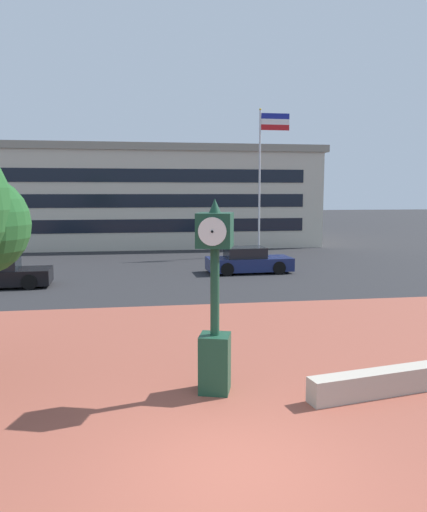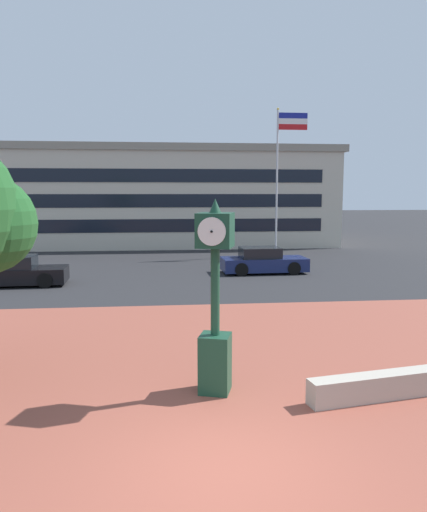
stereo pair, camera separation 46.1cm
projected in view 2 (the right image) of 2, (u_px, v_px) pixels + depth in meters
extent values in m
plane|color=#262628|center=(225.00, 472.00, 7.17)|extent=(200.00, 200.00, 0.00)
cube|color=brown|center=(205.00, 383.00, 10.47)|extent=(44.00, 14.70, 0.01)
cube|color=#ADA393|center=(385.00, 386.00, 9.71)|extent=(3.22, 0.97, 0.50)
cube|color=#19422D|center=(215.00, 363.00, 9.97)|extent=(0.74, 0.74, 1.18)
cylinder|color=#19422D|center=(215.00, 291.00, 9.79)|extent=(0.18, 0.18, 1.75)
cube|color=#19422D|center=(215.00, 230.00, 9.63)|extent=(0.83, 0.83, 0.67)
cylinder|color=white|center=(218.00, 229.00, 9.97)|extent=(0.52, 0.18, 0.54)
sphere|color=black|center=(219.00, 229.00, 9.99)|extent=(0.05, 0.05, 0.05)
cylinder|color=white|center=(212.00, 232.00, 9.29)|extent=(0.52, 0.18, 0.54)
sphere|color=black|center=(211.00, 232.00, 9.27)|extent=(0.05, 0.05, 0.05)
cone|color=#19422D|center=(215.00, 206.00, 9.57)|extent=(0.23, 0.23, 0.27)
cube|color=navy|center=(264.00, 264.00, 24.72)|extent=(4.23, 1.87, 0.64)
cube|color=black|center=(260.00, 253.00, 24.62)|extent=(1.97, 1.55, 0.56)
cylinder|color=black|center=(285.00, 264.00, 25.71)|extent=(0.65, 0.24, 0.64)
cylinder|color=black|center=(294.00, 268.00, 24.13)|extent=(0.65, 0.24, 0.64)
cylinder|color=black|center=(235.00, 265.00, 25.35)|extent=(0.65, 0.24, 0.64)
cylinder|color=black|center=(241.00, 269.00, 23.77)|extent=(0.65, 0.24, 0.64)
cube|color=black|center=(18.00, 275.00, 21.42)|extent=(4.16, 1.91, 0.64)
cube|color=black|center=(12.00, 262.00, 21.32)|extent=(1.94, 1.57, 0.56)
cylinder|color=black|center=(52.00, 274.00, 22.41)|extent=(0.65, 0.25, 0.64)
cylinder|color=black|center=(45.00, 280.00, 20.83)|extent=(0.65, 0.25, 0.64)
cylinder|color=silver|center=(277.00, 184.00, 30.87)|extent=(0.12, 0.12, 8.94)
sphere|color=gold|center=(278.00, 109.00, 30.29)|extent=(0.14, 0.14, 0.14)
cube|color=navy|center=(293.00, 116.00, 30.44)|extent=(1.79, 0.02, 0.34)
cube|color=white|center=(293.00, 121.00, 30.49)|extent=(1.79, 0.02, 0.34)
cube|color=red|center=(293.00, 127.00, 30.53)|extent=(1.79, 0.02, 0.34)
cube|color=beige|center=(128.00, 199.00, 40.46)|extent=(30.88, 13.79, 6.79)
cube|color=gray|center=(127.00, 154.00, 40.00)|extent=(31.49, 14.07, 0.50)
cube|color=black|center=(122.00, 226.00, 33.86)|extent=(27.79, 0.04, 0.90)
cube|color=black|center=(122.00, 201.00, 33.64)|extent=(27.79, 0.04, 0.90)
cube|color=black|center=(121.00, 175.00, 33.43)|extent=(27.79, 0.04, 0.90)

